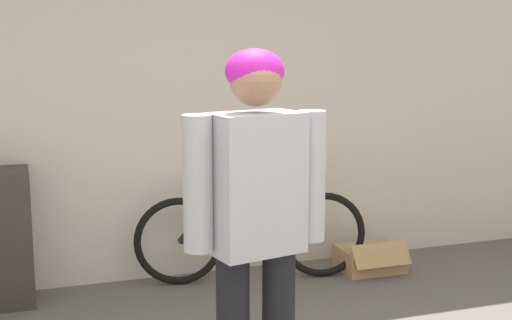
# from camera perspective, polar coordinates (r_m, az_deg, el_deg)

# --- Properties ---
(wall_back) EXTENTS (8.00, 0.07, 2.60)m
(wall_back) POSITION_cam_1_polar(r_m,az_deg,el_deg) (5.26, -7.21, 4.46)
(wall_back) COLOR beige
(wall_back) RESTS_ON ground_plane
(person) EXTENTS (0.66, 0.32, 1.74)m
(person) POSITION_cam_1_polar(r_m,az_deg,el_deg) (3.17, -0.01, -3.96)
(person) COLOR black
(person) RESTS_ON ground_plane
(bicycle) EXTENTS (1.71, 0.48, 0.72)m
(bicycle) POSITION_cam_1_polar(r_m,az_deg,el_deg) (5.26, -0.33, -6.04)
(bicycle) COLOR black
(bicycle) RESTS_ON ground_plane
(cardboard_box) EXTENTS (0.48, 0.42, 0.25)m
(cardboard_box) POSITION_cam_1_polar(r_m,az_deg,el_deg) (5.63, 9.11, -7.78)
(cardboard_box) COLOR tan
(cardboard_box) RESTS_ON ground_plane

